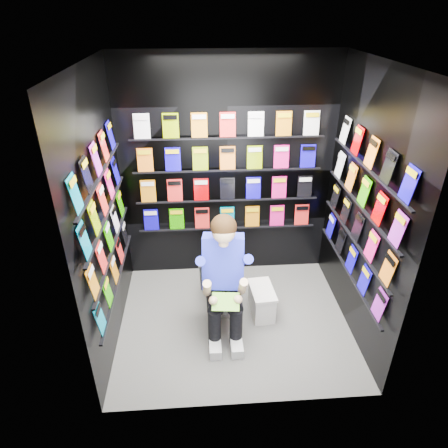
{
  "coord_description": "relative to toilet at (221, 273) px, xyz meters",
  "views": [
    {
      "loc": [
        -0.33,
        -3.2,
        3.0
      ],
      "look_at": [
        -0.1,
        0.15,
        1.12
      ],
      "focal_mm": 32.0,
      "sensor_mm": 36.0,
      "label": 1
    }
  ],
  "objects": [
    {
      "name": "reader",
      "position": [
        -0.0,
        -0.38,
        0.42
      ],
      "size": [
        0.62,
        0.84,
        1.46
      ],
      "primitive_type": null,
      "rotation": [
        0.0,
        0.0,
        -0.1
      ],
      "color": "#2A32CF",
      "rests_on": "toilet"
    },
    {
      "name": "wall_left",
      "position": [
        -1.08,
        -0.37,
        0.93
      ],
      "size": [
        0.04,
        2.0,
        2.6
      ],
      "primitive_type": "cube",
      "color": "black",
      "rests_on": "floor"
    },
    {
      "name": "longbox",
      "position": [
        0.43,
        -0.26,
        -0.22
      ],
      "size": [
        0.25,
        0.41,
        0.3
      ],
      "primitive_type": "cube",
      "rotation": [
        0.0,
        0.0,
        0.08
      ],
      "color": "white",
      "rests_on": "floor"
    },
    {
      "name": "held_comic",
      "position": [
        0.0,
        -0.73,
        0.21
      ],
      "size": [
        0.27,
        0.17,
        0.11
      ],
      "primitive_type": "cube",
      "rotation": [
        -0.96,
        0.0,
        -0.1
      ],
      "color": "green",
      "rests_on": "reader"
    },
    {
      "name": "wall_right",
      "position": [
        1.32,
        -0.37,
        0.93
      ],
      "size": [
        0.04,
        2.0,
        2.6
      ],
      "primitive_type": "cube",
      "color": "black",
      "rests_on": "floor"
    },
    {
      "name": "comics_right",
      "position": [
        1.29,
        -0.37,
        0.94
      ],
      "size": [
        0.06,
        1.7,
        1.37
      ],
      "primitive_type": null,
      "color": "red",
      "rests_on": "wall_right"
    },
    {
      "name": "wall_front",
      "position": [
        0.12,
        -1.37,
        0.93
      ],
      "size": [
        2.4,
        0.04,
        2.6
      ],
      "primitive_type": "cube",
      "color": "black",
      "rests_on": "floor"
    },
    {
      "name": "toilet",
      "position": [
        0.0,
        0.0,
        0.0
      ],
      "size": [
        0.49,
        0.79,
        0.73
      ],
      "primitive_type": "imported",
      "rotation": [
        0.0,
        0.0,
        3.04
      ],
      "color": "white",
      "rests_on": "floor"
    },
    {
      "name": "floor",
      "position": [
        0.12,
        -0.37,
        -0.37
      ],
      "size": [
        2.4,
        2.4,
        0.0
      ],
      "primitive_type": "plane",
      "color": "#555553",
      "rests_on": "ground"
    },
    {
      "name": "longbox_lid",
      "position": [
        0.43,
        -0.26,
        -0.05
      ],
      "size": [
        0.27,
        0.44,
        0.03
      ],
      "primitive_type": "cube",
      "rotation": [
        0.0,
        0.0,
        0.08
      ],
      "color": "white",
      "rests_on": "longbox"
    },
    {
      "name": "comics_back",
      "position": [
        0.12,
        0.6,
        0.94
      ],
      "size": [
        2.1,
        0.06,
        1.37
      ],
      "primitive_type": null,
      "color": "red",
      "rests_on": "wall_back"
    },
    {
      "name": "ceiling",
      "position": [
        0.12,
        -0.37,
        2.23
      ],
      "size": [
        2.4,
        2.4,
        0.0
      ],
      "primitive_type": "plane",
      "color": "white",
      "rests_on": "floor"
    },
    {
      "name": "comics_left",
      "position": [
        -1.05,
        -0.37,
        0.94
      ],
      "size": [
        0.06,
        1.7,
        1.37
      ],
      "primitive_type": null,
      "color": "red",
      "rests_on": "wall_left"
    },
    {
      "name": "wall_back",
      "position": [
        0.12,
        0.63,
        0.93
      ],
      "size": [
        2.4,
        0.04,
        2.6
      ],
      "primitive_type": "cube",
      "color": "black",
      "rests_on": "floor"
    }
  ]
}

